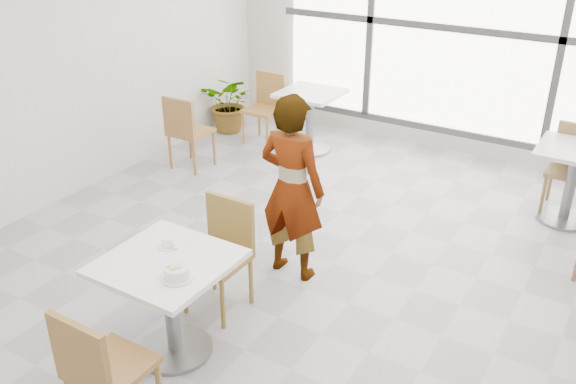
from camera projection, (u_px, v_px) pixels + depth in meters
The scene contains 16 objects.
floor at pixel (307, 289), 4.99m from camera, with size 7.00×7.00×0.00m, color #9E9EA5.
wall_back at pixel (462, 28), 7.01m from camera, with size 6.00×6.00×0.00m, color silver.
wall_left at pixel (31, 58), 5.74m from camera, with size 7.00×7.00×0.00m, color silver.
window at pixel (461, 29), 6.96m from camera, with size 4.60×0.07×2.52m.
main_table at pixel (169, 289), 4.09m from camera, with size 0.80×0.80×0.75m.
chair_near at pixel (99, 366), 3.46m from camera, with size 0.42×0.42×0.87m.
chair_far at pixel (223, 247), 4.61m from camera, with size 0.42×0.42×0.87m.
oatmeal_bowl at pixel (177, 272), 3.78m from camera, with size 0.21×0.21×0.09m.
coffee_cup at pixel (168, 243), 4.13m from camera, with size 0.16×0.13×0.07m.
person at pixel (292, 188), 4.88m from camera, with size 0.57×0.37×1.56m, color black.
bg_table_left at pixel (310, 113), 7.45m from camera, with size 0.70×0.70×0.75m.
bg_table_right at pixel (573, 175), 5.83m from camera, with size 0.70×0.70×0.75m.
bg_chair_left_near at pixel (186, 128), 6.92m from camera, with size 0.42×0.42×0.87m.
bg_chair_left_far at pixel (266, 103), 7.75m from camera, with size 0.42×0.42×0.87m.
bg_chair_right_far at pixel (573, 163), 6.05m from camera, with size 0.42×0.42×0.87m.
plant_left at pixel (230, 103), 8.11m from camera, with size 0.70×0.60×0.77m, color #4C803E.
Camera 1 is at (2.03, -3.61, 2.90)m, focal length 38.39 mm.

